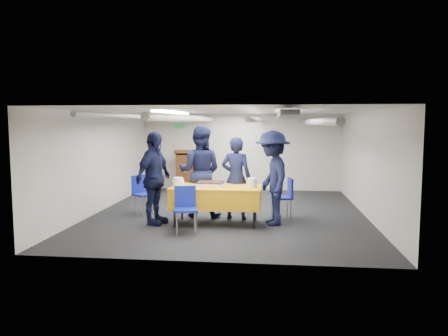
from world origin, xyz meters
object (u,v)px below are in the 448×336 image
Objects in this scene: chair_left at (142,190)px; serving_table at (216,197)px; podium at (186,171)px; sailor_a at (236,178)px; sailor_b at (200,172)px; sailor_d at (272,178)px; sheet_cake at (211,184)px; chair_right at (285,194)px; sailor_c at (154,178)px; chair_near at (186,205)px.

serving_table is at bearing -24.10° from chair_left.
sailor_a reaches higher than podium.
sailor_b is 1.04× the size of sailor_d.
chair_left is (-1.78, 0.80, -0.03)m from serving_table.
chair_left is at bearing 154.79° from sheet_cake.
chair_right is (1.51, 0.67, -0.28)m from sheet_cake.
chair_right is 1.11m from sailor_a.
podium is 1.44× the size of chair_right.
sailor_d is at bearing -115.73° from chair_right.
sheet_cake is 1.15m from sailor_c.
sailor_b is (1.34, -0.14, 0.45)m from chair_left.
chair_left is at bearing 155.90° from serving_table.
chair_near is 1.55m from sailor_a.
chair_left is (-1.30, 1.56, 0.00)m from chair_near.
chair_left is at bearing -116.56° from sailor_d.
serving_table is 1.02× the size of sailor_a.
chair_left reaches higher than sheet_cake.
podium is 4.78m from sailor_d.
chair_near is at bearing -142.45° from chair_right.
sheet_cake is at bearing -72.09° from podium.
sailor_a is (2.14, -0.29, 0.35)m from chair_left.
chair_near is 0.46× the size of sailor_c.
chair_right is at bearing -2.11° from chair_left.
sailor_a is (1.80, -3.62, 0.26)m from podium.
sailor_d is at bearing 163.95° from sailor_b.
sailor_a is 0.93× the size of sailor_d.
sailor_c is (0.54, -0.95, 0.40)m from chair_left.
chair_near is 0.44× the size of sailor_b.
sailor_c is at bearing -173.04° from serving_table.
sailor_a is at bearing 54.35° from serving_table.
sailor_b is at bearing -122.61° from sailor_d.
serving_table is 2.07× the size of chair_near.
sheet_cake is 0.63× the size of chair_right.
serving_table is 2.07× the size of chair_right.
chair_near is 2.03m from chair_left.
sailor_a is (0.36, 0.50, 0.32)m from serving_table.
chair_left is 0.50× the size of sailor_a.
chair_near is 1.06m from sailor_c.
sailor_c is (-1.13, -0.16, 0.12)m from sheet_cake.
sailor_a is at bearing -170.36° from chair_right.
sailor_d reaches higher than podium.
podium is 1.44× the size of chair_near.
sheet_cake is 0.68m from sailor_a.
sheet_cake is 0.75m from sailor_b.
podium is 4.98m from chair_near.
chair_right is at bearing -175.91° from sailor_b.
sailor_c is at bearing 141.35° from chair_near.
sailor_d is at bearing 160.59° from sailor_a.
chair_near is at bearing -115.35° from sheet_cake.
sailor_b is at bearing 123.98° from serving_table.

